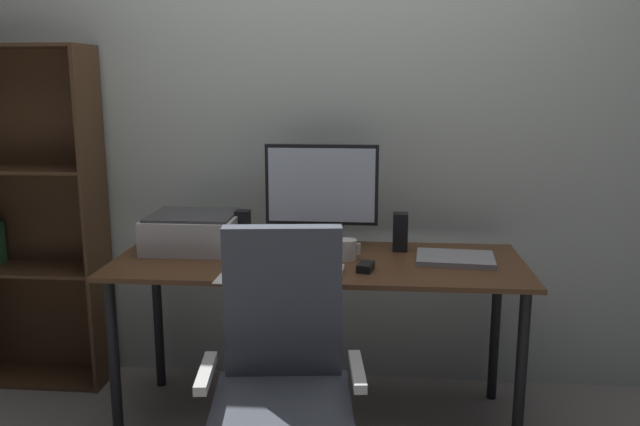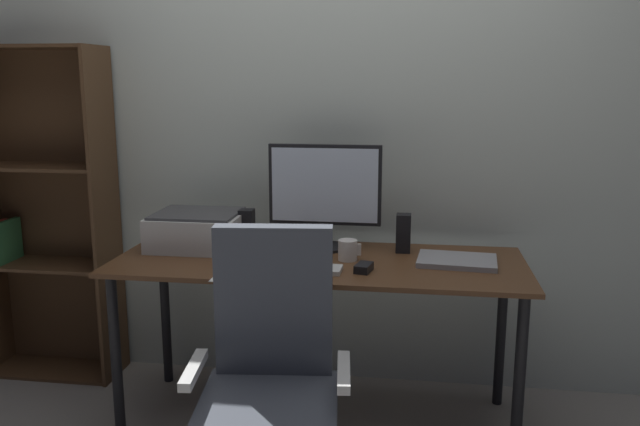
{
  "view_description": "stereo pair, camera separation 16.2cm",
  "coord_description": "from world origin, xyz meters",
  "px_view_note": "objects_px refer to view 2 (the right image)",
  "views": [
    {
      "loc": [
        0.23,
        -2.64,
        1.49
      ],
      "look_at": [
        0.01,
        -0.04,
        0.95
      ],
      "focal_mm": 36.53,
      "sensor_mm": 36.0,
      "label": 1
    },
    {
      "loc": [
        0.39,
        -2.63,
        1.49
      ],
      "look_at": [
        0.01,
        -0.04,
        0.95
      ],
      "focal_mm": 36.53,
      "sensor_mm": 36.0,
      "label": 2
    }
  ],
  "objects_px": {
    "monitor": "(324,190)",
    "speaker_right": "(403,233)",
    "coffee_mug": "(348,250)",
    "printer": "(198,230)",
    "office_chair": "(271,397)",
    "laptop": "(457,261)",
    "mouse": "(364,268)",
    "speaker_left": "(247,228)",
    "bookshelf": "(45,217)",
    "keyboard": "(305,269)",
    "desk": "(319,278)"
  },
  "relations": [
    {
      "from": "monitor",
      "to": "speaker_right",
      "type": "bearing_deg",
      "value": -1.27
    },
    {
      "from": "coffee_mug",
      "to": "printer",
      "type": "xyz_separation_m",
      "value": [
        -0.7,
        0.12,
        0.04
      ]
    },
    {
      "from": "monitor",
      "to": "office_chair",
      "type": "height_order",
      "value": "monitor"
    },
    {
      "from": "monitor",
      "to": "laptop",
      "type": "bearing_deg",
      "value": -15.34
    },
    {
      "from": "monitor",
      "to": "printer",
      "type": "bearing_deg",
      "value": -174.19
    },
    {
      "from": "office_chair",
      "to": "mouse",
      "type": "bearing_deg",
      "value": 58.13
    },
    {
      "from": "speaker_right",
      "to": "printer",
      "type": "height_order",
      "value": "speaker_right"
    },
    {
      "from": "mouse",
      "to": "speaker_left",
      "type": "relative_size",
      "value": 0.56
    },
    {
      "from": "mouse",
      "to": "bookshelf",
      "type": "bearing_deg",
      "value": 176.29
    },
    {
      "from": "monitor",
      "to": "bookshelf",
      "type": "relative_size",
      "value": 0.3
    },
    {
      "from": "mouse",
      "to": "monitor",
      "type": "bearing_deg",
      "value": 134.19
    },
    {
      "from": "laptop",
      "to": "office_chair",
      "type": "xyz_separation_m",
      "value": [
        -0.63,
        -0.72,
        -0.29
      ]
    },
    {
      "from": "monitor",
      "to": "office_chair",
      "type": "distance_m",
      "value": 1.04
    },
    {
      "from": "bookshelf",
      "to": "mouse",
      "type": "bearing_deg",
      "value": -16.16
    },
    {
      "from": "monitor",
      "to": "mouse",
      "type": "xyz_separation_m",
      "value": [
        0.21,
        -0.33,
        -0.25
      ]
    },
    {
      "from": "laptop",
      "to": "speaker_left",
      "type": "relative_size",
      "value": 1.88
    },
    {
      "from": "keyboard",
      "to": "coffee_mug",
      "type": "height_order",
      "value": "coffee_mug"
    },
    {
      "from": "speaker_left",
      "to": "bookshelf",
      "type": "bearing_deg",
      "value": 172.13
    },
    {
      "from": "desk",
      "to": "laptop",
      "type": "xyz_separation_m",
      "value": [
        0.58,
        0.03,
        0.09
      ]
    },
    {
      "from": "desk",
      "to": "office_chair",
      "type": "xyz_separation_m",
      "value": [
        -0.06,
        -0.69,
        -0.2
      ]
    },
    {
      "from": "keyboard",
      "to": "printer",
      "type": "distance_m",
      "value": 0.62
    },
    {
      "from": "speaker_left",
      "to": "speaker_right",
      "type": "bearing_deg",
      "value": 0.0
    },
    {
      "from": "monitor",
      "to": "speaker_left",
      "type": "distance_m",
      "value": 0.4
    },
    {
      "from": "monitor",
      "to": "office_chair",
      "type": "relative_size",
      "value": 0.5
    },
    {
      "from": "desk",
      "to": "bookshelf",
      "type": "distance_m",
      "value": 1.48
    },
    {
      "from": "desk",
      "to": "coffee_mug",
      "type": "height_order",
      "value": "coffee_mug"
    },
    {
      "from": "desk",
      "to": "keyboard",
      "type": "relative_size",
      "value": 5.97
    },
    {
      "from": "laptop",
      "to": "speaker_left",
      "type": "distance_m",
      "value": 0.95
    },
    {
      "from": "coffee_mug",
      "to": "speaker_left",
      "type": "bearing_deg",
      "value": 160.58
    },
    {
      "from": "speaker_right",
      "to": "keyboard",
      "type": "bearing_deg",
      "value": -137.44
    },
    {
      "from": "mouse",
      "to": "speaker_right",
      "type": "height_order",
      "value": "speaker_right"
    },
    {
      "from": "speaker_left",
      "to": "office_chair",
      "type": "xyz_separation_m",
      "value": [
        0.3,
        -0.87,
        -0.37
      ]
    },
    {
      "from": "speaker_right",
      "to": "speaker_left",
      "type": "bearing_deg",
      "value": 180.0
    },
    {
      "from": "coffee_mug",
      "to": "printer",
      "type": "relative_size",
      "value": 0.24
    },
    {
      "from": "mouse",
      "to": "printer",
      "type": "bearing_deg",
      "value": 172.85
    },
    {
      "from": "monitor",
      "to": "bookshelf",
      "type": "xyz_separation_m",
      "value": [
        -1.43,
        0.14,
        -0.19
      ]
    },
    {
      "from": "speaker_left",
      "to": "speaker_right",
      "type": "distance_m",
      "value": 0.71
    },
    {
      "from": "keyboard",
      "to": "laptop",
      "type": "distance_m",
      "value": 0.64
    },
    {
      "from": "mouse",
      "to": "bookshelf",
      "type": "relative_size",
      "value": 0.06
    },
    {
      "from": "laptop",
      "to": "office_chair",
      "type": "bearing_deg",
      "value": -126.27
    },
    {
      "from": "desk",
      "to": "bookshelf",
      "type": "height_order",
      "value": "bookshelf"
    },
    {
      "from": "monitor",
      "to": "bookshelf",
      "type": "height_order",
      "value": "bookshelf"
    },
    {
      "from": "mouse",
      "to": "speaker_right",
      "type": "distance_m",
      "value": 0.36
    },
    {
      "from": "coffee_mug",
      "to": "speaker_right",
      "type": "xyz_separation_m",
      "value": [
        0.23,
        0.17,
        0.04
      ]
    },
    {
      "from": "bookshelf",
      "to": "speaker_left",
      "type": "bearing_deg",
      "value": -7.87
    },
    {
      "from": "coffee_mug",
      "to": "printer",
      "type": "height_order",
      "value": "printer"
    },
    {
      "from": "speaker_right",
      "to": "bookshelf",
      "type": "bearing_deg",
      "value": 175.22
    },
    {
      "from": "desk",
      "to": "keyboard",
      "type": "distance_m",
      "value": 0.19
    },
    {
      "from": "speaker_left",
      "to": "bookshelf",
      "type": "height_order",
      "value": "bookshelf"
    },
    {
      "from": "desk",
      "to": "keyboard",
      "type": "xyz_separation_m",
      "value": [
        -0.03,
        -0.17,
        0.09
      ]
    }
  ]
}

